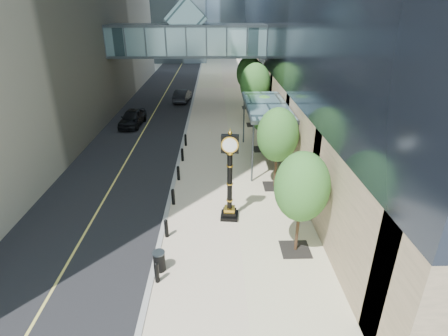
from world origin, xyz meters
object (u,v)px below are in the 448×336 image
(street_clock, at_px, (230,182))
(car_far, at_px, (182,95))
(trash_bin, at_px, (159,262))
(pedestrian, at_px, (271,152))
(car_near, at_px, (132,118))

(street_clock, bearing_deg, car_far, 106.18)
(street_clock, xyz_separation_m, car_far, (-4.78, 26.40, -1.48))
(trash_bin, xyz_separation_m, pedestrian, (6.62, 11.78, 0.35))
(trash_bin, bearing_deg, car_far, 92.88)
(street_clock, height_order, trash_bin, street_clock)
(trash_bin, bearing_deg, car_near, 104.96)
(car_near, distance_m, car_far, 10.41)
(street_clock, distance_m, pedestrian, 8.44)
(trash_bin, distance_m, pedestrian, 13.52)
(pedestrian, height_order, car_far, pedestrian)
(car_near, bearing_deg, car_far, 71.24)
(trash_bin, relative_size, pedestrian, 0.56)
(trash_bin, relative_size, car_far, 0.20)
(street_clock, distance_m, car_far, 26.87)
(street_clock, bearing_deg, trash_bin, -121.96)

